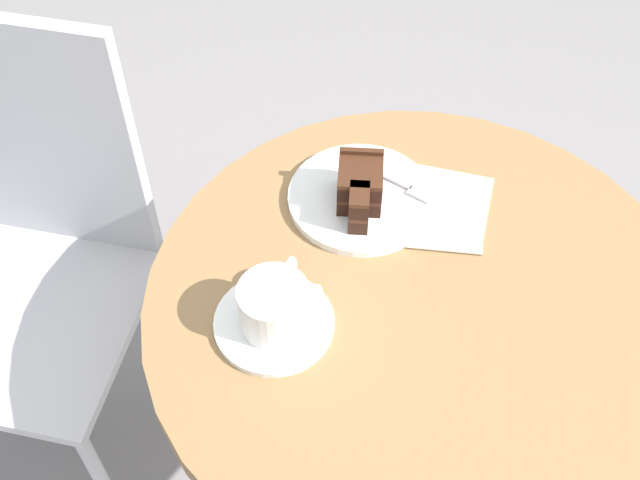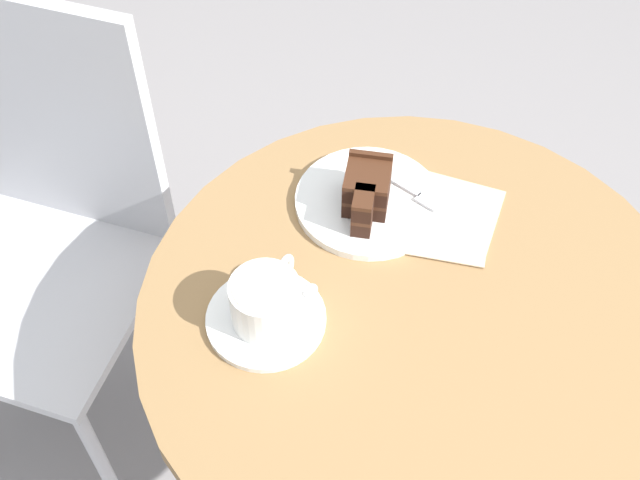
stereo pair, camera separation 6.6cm
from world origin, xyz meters
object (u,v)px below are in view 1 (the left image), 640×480
(saucer, at_px, (274,323))
(napkin, at_px, (436,209))
(fork, at_px, (399,183))
(cafe_chair, at_px, (28,241))
(cake_plate, at_px, (361,198))
(coffee_cup, at_px, (274,305))
(teaspoon, at_px, (292,292))
(cake_slice, at_px, (360,187))

(saucer, xyz_separation_m, napkin, (0.25, -0.15, -0.00))
(fork, bearing_deg, cafe_chair, -148.48)
(saucer, distance_m, napkin, 0.29)
(cake_plate, bearing_deg, coffee_cup, 170.29)
(saucer, distance_m, cafe_chair, 0.51)
(saucer, height_order, cake_plate, cake_plate)
(coffee_cup, height_order, fork, coffee_cup)
(saucer, height_order, teaspoon, teaspoon)
(cake_slice, height_order, cafe_chair, cafe_chair)
(cake_slice, distance_m, cafe_chair, 0.56)
(cafe_chair, bearing_deg, saucer, -19.91)
(teaspoon, bearing_deg, fork, 49.03)
(fork, xyz_separation_m, napkin, (-0.02, -0.06, -0.01))
(coffee_cup, distance_m, cake_slice, 0.22)
(coffee_cup, relative_size, cake_plate, 0.57)
(cafe_chair, bearing_deg, fork, 9.38)
(cake_plate, bearing_deg, saucer, 169.97)
(fork, distance_m, cafe_chair, 0.60)
(napkin, bearing_deg, fork, 71.71)
(coffee_cup, xyz_separation_m, cake_slice, (0.22, -0.04, -0.00))
(fork, bearing_deg, saucer, -91.93)
(cake_slice, distance_m, napkin, 0.12)
(teaspoon, bearing_deg, coffee_cup, -118.41)
(coffee_cup, relative_size, teaspoon, 1.16)
(teaspoon, height_order, fork, fork)
(cake_slice, xyz_separation_m, cafe_chair, (-0.11, 0.51, -0.20))
(saucer, height_order, cake_slice, cake_slice)
(saucer, height_order, fork, fork)
(saucer, relative_size, cafe_chair, 0.17)
(napkin, bearing_deg, cake_plate, 99.59)
(cake_slice, relative_size, napkin, 0.62)
(cake_slice, relative_size, fork, 0.78)
(teaspoon, distance_m, cafe_chair, 0.51)
(cake_plate, xyz_separation_m, cafe_chair, (-0.12, 0.51, -0.16))
(saucer, bearing_deg, cafe_chair, 76.40)
(cake_slice, bearing_deg, saucer, 168.93)
(cafe_chair, bearing_deg, cake_slice, 5.29)
(saucer, relative_size, coffee_cup, 1.28)
(fork, xyz_separation_m, cafe_chair, (-0.16, 0.56, -0.17))
(coffee_cup, bearing_deg, cake_plate, -9.71)
(cake_plate, bearing_deg, cafe_chair, 103.13)
(napkin, relative_size, cafe_chair, 0.19)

